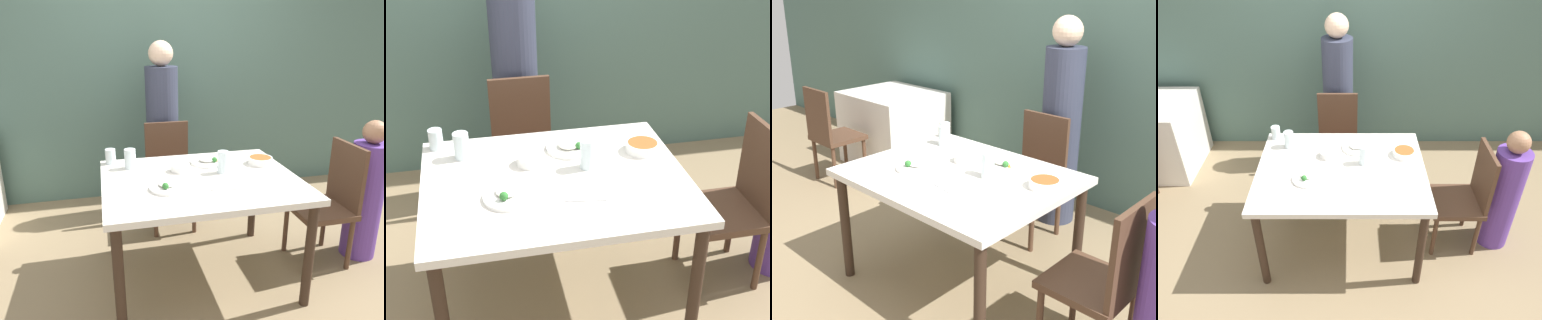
% 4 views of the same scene
% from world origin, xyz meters
% --- Properties ---
extents(ground_plane, '(10.00, 10.00, 0.00)m').
position_xyz_m(ground_plane, '(0.00, 0.00, 0.00)').
color(ground_plane, '#847051').
extents(dining_table, '(1.25, 1.00, 0.74)m').
position_xyz_m(dining_table, '(0.00, 0.00, 0.66)').
color(dining_table, silver).
rests_on(dining_table, ground_plane).
extents(chair_adult_spot, '(0.40, 0.40, 0.90)m').
position_xyz_m(chair_adult_spot, '(-0.05, 0.84, 0.48)').
color(chair_adult_spot, '#4C3323').
rests_on(chair_adult_spot, ground_plane).
extents(chair_child_spot, '(0.40, 0.40, 0.90)m').
position_xyz_m(chair_child_spot, '(0.97, -0.01, 0.48)').
color(chair_child_spot, '#4C3323').
rests_on(chair_child_spot, ground_plane).
extents(person_adult, '(0.29, 0.29, 1.57)m').
position_xyz_m(person_adult, '(-0.05, 1.16, 0.74)').
color(person_adult, '#33384C').
rests_on(person_adult, ground_plane).
extents(bowl_curry, '(0.17, 0.17, 0.05)m').
position_xyz_m(bowl_curry, '(0.49, 0.17, 0.77)').
color(bowl_curry, white).
rests_on(bowl_curry, dining_table).
extents(plate_rice_adult, '(0.26, 0.26, 0.06)m').
position_xyz_m(plate_rice_adult, '(0.13, 0.27, 0.76)').
color(plate_rice_adult, white).
rests_on(plate_rice_adult, dining_table).
extents(plate_rice_child, '(0.23, 0.23, 0.06)m').
position_xyz_m(plate_rice_child, '(-0.24, -0.13, 0.76)').
color(plate_rice_child, white).
rests_on(plate_rice_child, dining_table).
extents(bowl_rice_small, '(0.13, 0.13, 0.05)m').
position_xyz_m(bowl_rice_small, '(-0.10, 0.15, 0.77)').
color(bowl_rice_small, white).
rests_on(bowl_rice_small, dining_table).
extents(glass_water_tall, '(0.07, 0.07, 0.15)m').
position_xyz_m(glass_water_tall, '(0.17, 0.06, 0.82)').
color(glass_water_tall, silver).
rests_on(glass_water_tall, dining_table).
extents(glass_water_short, '(0.08, 0.08, 0.14)m').
position_xyz_m(glass_water_short, '(-0.42, 0.29, 0.81)').
color(glass_water_short, silver).
rests_on(glass_water_short, dining_table).
extents(glass_water_center, '(0.07, 0.07, 0.11)m').
position_xyz_m(glass_water_center, '(-0.55, 0.42, 0.79)').
color(glass_water_center, silver).
rests_on(glass_water_center, dining_table).
extents(fork_steel, '(0.18, 0.05, 0.01)m').
position_xyz_m(fork_steel, '(0.10, -0.22, 0.74)').
color(fork_steel, silver).
rests_on(fork_steel, dining_table).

